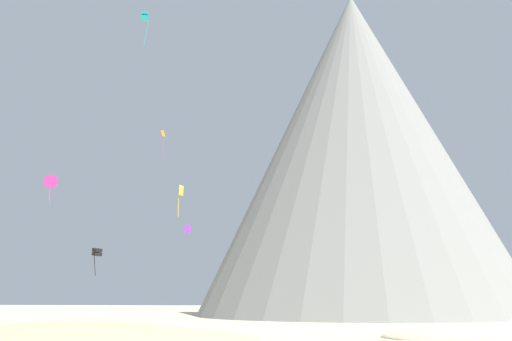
% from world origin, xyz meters
% --- Properties ---
extents(dune_foreground_left, '(16.84, 15.01, 1.79)m').
position_xyz_m(dune_foreground_left, '(19.00, 17.40, 0.00)').
color(dune_foreground_left, beige).
rests_on(dune_foreground_left, ground_plane).
extents(bush_ridge_crest, '(3.17, 3.17, 0.48)m').
position_xyz_m(bush_ridge_crest, '(-14.20, 17.21, 0.24)').
color(bush_ridge_crest, '#386633').
rests_on(bush_ridge_crest, ground_plane).
extents(bush_near_right, '(1.40, 1.40, 1.03)m').
position_xyz_m(bush_near_right, '(-4.29, 10.02, 0.51)').
color(bush_near_right, '#477238').
rests_on(bush_near_right, ground_plane).
extents(rock_massif, '(77.71, 77.71, 60.12)m').
position_xyz_m(rock_massif, '(13.84, 73.39, 27.08)').
color(rock_massif, gray).
rests_on(rock_massif, ground_plane).
extents(kite_black_low, '(1.33, 1.31, 3.37)m').
position_xyz_m(kite_black_low, '(-20.78, 36.24, 8.47)').
color(kite_black_low, black).
extents(kite_blue_low, '(1.23, 1.20, 1.13)m').
position_xyz_m(kite_blue_low, '(7.16, 49.50, 7.35)').
color(kite_blue_low, blue).
extents(kite_violet_low, '(1.12, 0.55, 1.47)m').
position_xyz_m(kite_violet_low, '(-13.76, 52.10, 13.02)').
color(kite_violet_low, purple).
extents(kite_magenta_mid, '(1.88, 1.59, 3.65)m').
position_xyz_m(kite_magenta_mid, '(-26.24, 33.84, 16.97)').
color(kite_magenta_mid, '#D1339E').
extents(kite_orange_high, '(0.61, 0.85, 5.29)m').
position_xyz_m(kite_orange_high, '(-19.76, 57.32, 28.63)').
color(kite_orange_high, orange).
extents(kite_gold_low, '(0.49, 0.68, 3.39)m').
position_xyz_m(kite_gold_low, '(-7.65, 26.22, 13.51)').
color(kite_gold_low, gold).
extents(kite_teal_high, '(0.96, 0.94, 4.29)m').
position_xyz_m(kite_teal_high, '(-13.79, 30.07, 36.10)').
color(kite_teal_high, teal).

